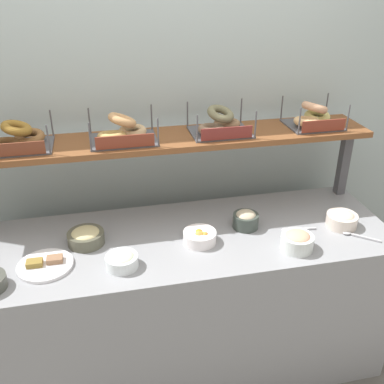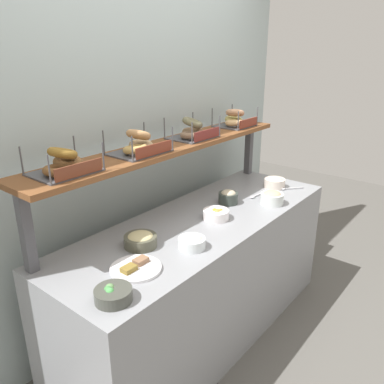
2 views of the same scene
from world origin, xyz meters
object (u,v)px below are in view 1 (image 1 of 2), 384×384
at_px(bowl_scallion_spread, 122,260).
at_px(serving_spoon_by_edge, 355,235).
at_px(bowl_tuna_salad, 246,219).
at_px(bagel_basket_plain, 313,117).
at_px(bowl_hummus, 86,237).
at_px(serving_plate_white, 45,265).
at_px(bowl_fruit_salad, 200,237).
at_px(bagel_basket_sesame, 123,132).
at_px(bowl_potato_salad, 342,219).
at_px(bagel_basket_poppy, 220,125).
at_px(bowl_lox_spread, 297,241).
at_px(bagel_basket_cinnamon_raisin, 18,139).
at_px(serving_spoon_near_plate, 293,229).

bearing_deg(bowl_scallion_spread, serving_spoon_by_edge, 0.17).
relative_size(bowl_tuna_salad, bagel_basket_plain, 0.46).
relative_size(bowl_hummus, serving_plate_white, 0.71).
relative_size(bowl_fruit_salad, bagel_basket_plain, 0.56).
xyz_separation_m(bowl_scallion_spread, bagel_basket_sesame, (0.07, 0.44, 0.44)).
bearing_deg(bowl_tuna_salad, bowl_potato_salad, -11.00).
relative_size(bagel_basket_poppy, bagel_basket_plain, 1.06).
distance_m(bowl_lox_spread, bagel_basket_cinnamon_raisin, 1.39).
xyz_separation_m(bowl_fruit_salad, serving_spoon_near_plate, (0.49, 0.00, -0.02)).
bearing_deg(bowl_fruit_salad, bagel_basket_sesame, 134.36).
distance_m(bowl_lox_spread, bowl_tuna_salad, 0.29).
xyz_separation_m(serving_plate_white, serving_spoon_near_plate, (1.21, 0.04, -0.00)).
height_order(bowl_potato_salad, bowl_tuna_salad, bowl_tuna_salad).
xyz_separation_m(bowl_lox_spread, bagel_basket_cinnamon_raisin, (-1.24, 0.48, 0.43)).
xyz_separation_m(bowl_lox_spread, bagel_basket_plain, (0.26, 0.48, 0.43)).
bearing_deg(bowl_potato_salad, bowl_hummus, 174.80).
bearing_deg(bowl_scallion_spread, bagel_basket_cinnamon_raisin, 133.16).
height_order(bowl_fruit_salad, bagel_basket_poppy, bagel_basket_poppy).
xyz_separation_m(bagel_basket_sesame, bagel_basket_poppy, (0.49, 0.01, -0.00)).
bearing_deg(bowl_tuna_salad, serving_spoon_by_edge, -21.34).
xyz_separation_m(bowl_potato_salad, bagel_basket_plain, (-0.05, 0.34, 0.44)).
xyz_separation_m(bowl_scallion_spread, bagel_basket_cinnamon_raisin, (-0.42, 0.45, 0.44)).
height_order(bowl_scallion_spread, serving_spoon_by_edge, bowl_scallion_spread).
relative_size(bowl_potato_salad, bagel_basket_plain, 0.55).
relative_size(bowl_fruit_salad, bowl_potato_salad, 1.03).
bearing_deg(bowl_lox_spread, bowl_tuna_salad, 126.43).
height_order(bagel_basket_sesame, bagel_basket_poppy, bagel_basket_sesame).
relative_size(serving_spoon_near_plate, bagel_basket_sesame, 0.56).
xyz_separation_m(bowl_potato_salad, bagel_basket_sesame, (-1.06, 0.33, 0.44)).
bearing_deg(bagel_basket_cinnamon_raisin, bowl_tuna_salad, -12.92).
height_order(bowl_potato_salad, bowl_scallion_spread, bowl_potato_salad).
relative_size(bowl_hummus, serving_spoon_near_plate, 0.97).
bearing_deg(bowl_tuna_salad, bowl_hummus, 178.39).
bearing_deg(serving_spoon_near_plate, bowl_fruit_salad, -179.88).
height_order(bowl_tuna_salad, serving_plate_white, bowl_tuna_salad).
height_order(bowl_lox_spread, serving_spoon_near_plate, bowl_lox_spread).
height_order(bowl_lox_spread, serving_spoon_by_edge, bowl_lox_spread).
bearing_deg(bagel_basket_poppy, serving_plate_white, -157.43).
bearing_deg(bagel_basket_sesame, bowl_fruit_salad, -45.64).
bearing_deg(bowl_tuna_salad, serving_spoon_near_plate, -20.63).
relative_size(bowl_tuna_salad, bagel_basket_cinnamon_raisin, 0.44).
bearing_deg(serving_spoon_by_edge, serving_plate_white, 177.35).
relative_size(serving_spoon_by_edge, bagel_basket_sesame, 0.46).
relative_size(bowl_fruit_salad, bagel_basket_cinnamon_raisin, 0.53).
bearing_deg(serving_plate_white, bagel_basket_poppy, 22.57).
distance_m(bowl_lox_spread, bagel_basket_sesame, 0.99).
bearing_deg(bagel_basket_sesame, serving_spoon_near_plate, -21.81).
xyz_separation_m(bowl_fruit_salad, bagel_basket_sesame, (-0.31, 0.32, 0.45)).
xyz_separation_m(bowl_fruit_salad, bagel_basket_cinnamon_raisin, (-0.80, 0.33, 0.44)).
xyz_separation_m(bagel_basket_cinnamon_raisin, bagel_basket_sesame, (0.49, -0.01, 0.00)).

